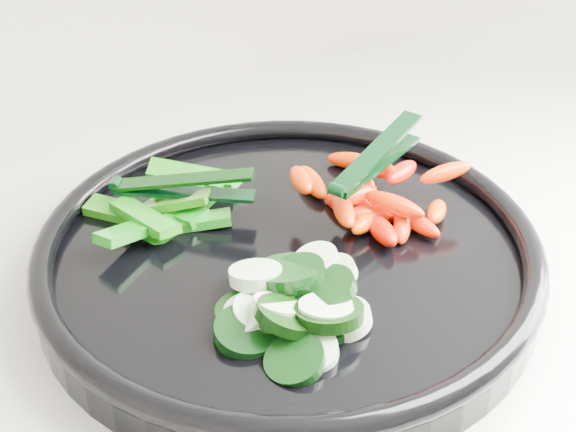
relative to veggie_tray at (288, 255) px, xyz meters
name	(u,v)px	position (x,y,z in m)	size (l,w,h in m)	color
veggie_tray	(288,255)	(0.00, 0.00, 0.00)	(0.42, 0.42, 0.04)	black
cucumber_pile	(287,306)	(-0.03, -0.07, 0.01)	(0.12, 0.13, 0.04)	black
carrot_pile	(371,195)	(0.08, 0.01, 0.02)	(0.14, 0.15, 0.06)	red
pepper_pile	(166,209)	(-0.07, 0.08, 0.01)	(0.14, 0.10, 0.04)	#0C750B
tong_carrot	(375,159)	(0.08, 0.01, 0.05)	(0.11, 0.07, 0.02)	black
tong_pepper	(179,186)	(-0.05, 0.08, 0.03)	(0.10, 0.07, 0.02)	black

